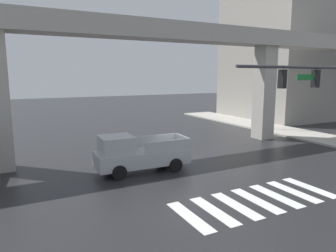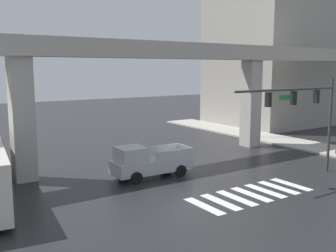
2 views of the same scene
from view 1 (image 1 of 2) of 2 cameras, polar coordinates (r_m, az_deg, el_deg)
The scene contains 7 objects.
ground_plane at distance 18.60m, azimuth 2.71°, elevation -6.90°, with size 120.00×120.00×0.00m, color #232326.
crosswalk_stripes at distance 13.79m, azimuth 16.24°, elevation -13.23°, with size 7.15×2.80×0.01m.
elevated_overpass at distance 20.93m, azimuth -1.85°, elevation 15.45°, with size 53.89×1.96×8.75m.
sidewalk_east at distance 29.05m, azimuth 24.83°, elevation -1.65°, with size 4.00×36.00×0.15m, color #ADA89E.
pickup_truck at distance 16.78m, azimuth -5.79°, elevation -5.25°, with size 5.17×2.24×2.08m.
traffic_signal_mast at distance 17.18m, azimuth 28.09°, elevation 6.09°, with size 8.69×0.32×6.20m.
street_lamp_mid_block at distance 30.46m, azimuth 17.81°, elevation 7.75°, with size 0.44×0.70×7.24m.
Camera 1 is at (-8.89, -15.47, 5.24)m, focal length 32.55 mm.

